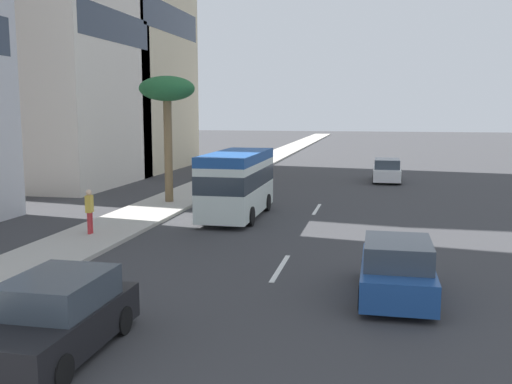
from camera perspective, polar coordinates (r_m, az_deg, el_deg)
The scene contains 10 objects.
ground_plane at distance 35.82m, azimuth 7.08°, elevation 0.06°, with size 198.00×198.00×0.00m, color #38383A.
sidewalk_right at distance 37.29m, azimuth -5.07°, elevation 0.52°, with size 162.00×3.06×0.15m, color #B2ADA3.
lane_stripe_mid at distance 18.57m, azimuth 2.40°, elevation -7.46°, with size 3.20×0.16×0.01m, color silver.
lane_stripe_far at distance 29.39m, azimuth 6.00°, elevation -1.68°, with size 3.20×0.16×0.01m, color silver.
car_lead at distance 12.81m, azimuth -19.04°, elevation -11.61°, with size 4.20×1.95×1.61m.
car_second at distance 41.40m, azimuth 12.73°, elevation 2.06°, with size 4.73×1.90×1.59m.
minibus_third at distance 26.92m, azimuth -1.86°, elevation 1.02°, with size 6.63×2.35×3.03m.
car_fourth at distance 16.02m, azimuth 13.68°, elevation -7.45°, with size 4.16×1.93×1.59m.
pedestrian_near_lamp at distance 23.58m, azimuth -16.05°, elevation -1.64°, with size 0.33×0.24×1.75m.
palm_tree at distance 30.74m, azimuth -8.73°, elevation 9.51°, with size 2.87×2.87×6.56m.
Camera 1 is at (-3.85, -2.92, 5.00)m, focal length 40.71 mm.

